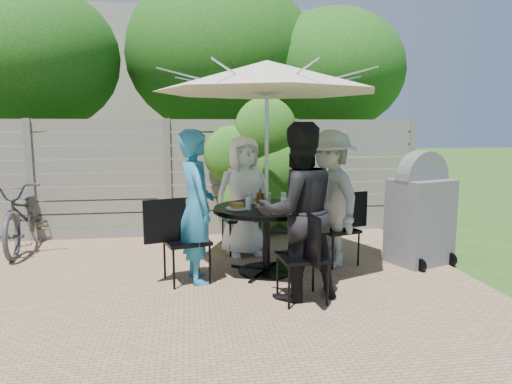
{
  "coord_description": "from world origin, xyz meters",
  "views": [
    {
      "loc": [
        0.31,
        -4.14,
        1.73
      ],
      "look_at": [
        1.11,
        1.21,
        0.95
      ],
      "focal_mm": 32.0,
      "sensor_mm": 36.0,
      "label": 1
    }
  ],
  "objects": [
    {
      "name": "plate_right",
      "position": [
        1.56,
        1.08,
        0.83
      ],
      "size": [
        0.26,
        0.26,
        0.06
      ],
      "color": "white",
      "rests_on": "patio_table"
    },
    {
      "name": "plate_front",
      "position": [
        1.28,
        0.66,
        0.83
      ],
      "size": [
        0.26,
        0.26,
        0.06
      ],
      "color": "white",
      "rests_on": "patio_table"
    },
    {
      "name": "glass_back",
      "position": [
        1.05,
        1.24,
        0.87
      ],
      "size": [
        0.07,
        0.07,
        0.14
      ],
      "primitive_type": "cylinder",
      "color": "silver",
      "rests_on": "patio_table"
    },
    {
      "name": "person_right",
      "position": [
        2.02,
        1.18,
        0.85
      ],
      "size": [
        0.84,
        1.2,
        1.69
      ],
      "primitive_type": "imported",
      "rotation": [
        0.0,
        0.0,
        4.92
      ],
      "color": "#989A95",
      "rests_on": "ground"
    },
    {
      "name": "chair_front",
      "position": [
        1.4,
        0.07,
        0.28
      ],
      "size": [
        0.49,
        0.69,
        0.93
      ],
      "rotation": [
        0.0,
        0.0,
        1.66
      ],
      "color": "black",
      "rests_on": "ground"
    },
    {
      "name": "person_left",
      "position": [
        0.39,
        0.84,
        0.85
      ],
      "size": [
        0.53,
        0.69,
        1.7
      ],
      "primitive_type": "imported",
      "rotation": [
        0.0,
        0.0,
        8.06
      ],
      "color": "teal",
      "rests_on": "ground"
    },
    {
      "name": "bbq_grill",
      "position": [
        3.18,
        1.11,
        0.65
      ],
      "size": [
        0.84,
        0.75,
        1.43
      ],
      "rotation": [
        0.0,
        0.0,
        0.35
      ],
      "color": "#5D5E63",
      "rests_on": "ground"
    },
    {
      "name": "plate_back",
      "position": [
        1.13,
        1.36,
        0.83
      ],
      "size": [
        0.26,
        0.26,
        0.06
      ],
      "color": "white",
      "rests_on": "patio_table"
    },
    {
      "name": "syrup_jug",
      "position": [
        1.14,
        1.05,
        0.88
      ],
      "size": [
        0.09,
        0.09,
        0.16
      ],
      "primitive_type": "cylinder",
      "color": "#59280C",
      "rests_on": "patio_table"
    },
    {
      "name": "person_back",
      "position": [
        1.03,
        1.82,
        0.81
      ],
      "size": [
        0.88,
        0.66,
        1.61
      ],
      "primitive_type": "imported",
      "rotation": [
        0.0,
        0.0,
        6.49
      ],
      "color": "white",
      "rests_on": "ground"
    },
    {
      "name": "chair_back",
      "position": [
        1.01,
        1.96,
        0.3
      ],
      "size": [
        0.55,
        0.74,
        0.99
      ],
      "rotation": [
        0.0,
        0.0,
        4.88
      ],
      "color": "black",
      "rests_on": "ground"
    },
    {
      "name": "patio_table",
      "position": [
        1.2,
        1.01,
        0.56
      ],
      "size": [
        1.45,
        1.45,
        0.8
      ],
      "rotation": [
        0.0,
        0.0,
        0.21
      ],
      "color": "black",
      "rests_on": "ground"
    },
    {
      "name": "bicycle",
      "position": [
        -1.98,
        2.6,
        0.5
      ],
      "size": [
        0.83,
        1.97,
        1.01
      ],
      "primitive_type": "imported",
      "rotation": [
        0.0,
        0.0,
        0.08
      ],
      "color": "#333338",
      "rests_on": "ground"
    },
    {
      "name": "glass_left",
      "position": [
        0.97,
        0.86,
        0.87
      ],
      "size": [
        0.07,
        0.07,
        0.14
      ],
      "primitive_type": "cylinder",
      "color": "silver",
      "rests_on": "patio_table"
    },
    {
      "name": "umbrella",
      "position": [
        1.2,
        1.01,
        2.28
      ],
      "size": [
        3.0,
        3.0,
        2.46
      ],
      "rotation": [
        0.0,
        0.0,
        0.21
      ],
      "color": "silver",
      "rests_on": "ground"
    },
    {
      "name": "person_front",
      "position": [
        1.37,
        0.2,
        0.89
      ],
      "size": [
        0.98,
        0.83,
        1.78
      ],
      "primitive_type": "imported",
      "rotation": [
        0.0,
        0.0,
        3.35
      ],
      "color": "black",
      "rests_on": "ground"
    },
    {
      "name": "backyard_envelope",
      "position": [
        0.09,
        10.29,
        2.61
      ],
      "size": [
        60.0,
        60.0,
        5.0
      ],
      "color": "#284C18",
      "rests_on": "ground"
    },
    {
      "name": "plate_extra",
      "position": [
        1.44,
        0.75,
        0.83
      ],
      "size": [
        0.24,
        0.24,
        0.06
      ],
      "color": "white",
      "rests_on": "patio_table"
    },
    {
      "name": "coffee_cup",
      "position": [
        1.26,
        1.25,
        0.86
      ],
      "size": [
        0.08,
        0.08,
        0.12
      ],
      "primitive_type": "cylinder",
      "color": "#C6B293",
      "rests_on": "patio_table"
    },
    {
      "name": "glass_front",
      "position": [
        1.36,
        0.78,
        0.87
      ],
      "size": [
        0.07,
        0.07,
        0.14
      ],
      "primitive_type": "cylinder",
      "color": "silver",
      "rests_on": "patio_table"
    },
    {
      "name": "glass_right",
      "position": [
        1.44,
        1.17,
        0.87
      ],
      "size": [
        0.07,
        0.07,
        0.14
      ],
      "primitive_type": "cylinder",
      "color": "silver",
      "rests_on": "patio_table"
    },
    {
      "name": "chair_right",
      "position": [
        2.15,
        1.21,
        0.28
      ],
      "size": [
        0.7,
        0.54,
        0.91
      ],
      "rotation": [
        0.0,
        0.0,
        3.42
      ],
      "color": "black",
      "rests_on": "ground"
    },
    {
      "name": "plate_left",
      "position": [
        0.85,
        0.94,
        0.83
      ],
      "size": [
        0.26,
        0.26,
        0.06
      ],
      "color": "white",
      "rests_on": "patio_table"
    },
    {
      "name": "chair_left",
      "position": [
        0.26,
        0.81,
        0.29
      ],
      "size": [
        0.74,
        0.58,
        0.96
      ],
      "rotation": [
        0.0,
        0.0,
        6.57
      ],
      "color": "black",
      "rests_on": "ground"
    }
  ]
}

